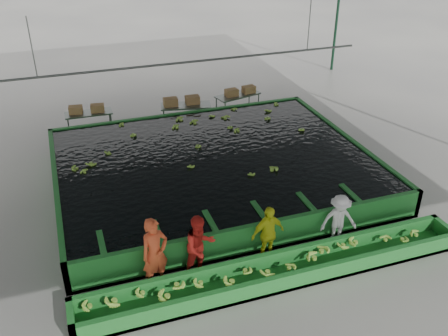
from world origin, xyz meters
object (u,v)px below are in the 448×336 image
object	(u,v)px
worker_b	(200,247)
packing_table_right	(238,104)
worker_d	(339,220)
worker_c	(268,234)
packing_table_left	(90,122)
sorting_trough	(279,271)
box_stack_left	(87,112)
worker_a	(155,254)
box_stack_right	(240,94)
packing_table_mid	(186,115)
flotation_tank	(214,169)
box_stack_mid	(182,105)

from	to	relation	value
worker_b	packing_table_right	size ratio (longest dim) A/B	0.89
worker_d	worker_c	bearing A→B (deg)	-166.35
worker_b	packing_table_left	xyz separation A→B (m)	(-1.67, 9.60, -0.45)
sorting_trough	box_stack_left	bearing A→B (deg)	108.49
worker_a	box_stack_right	world-z (taller)	worker_a
packing_table_mid	box_stack_left	world-z (taller)	box_stack_left
worker_d	packing_table_right	bearing A→B (deg)	99.63
packing_table_mid	box_stack_right	xyz separation A→B (m)	(2.53, 0.49, 0.42)
packing_table_left	worker_b	bearing A→B (deg)	-80.10
worker_a	packing_table_right	bearing A→B (deg)	40.95
worker_a	box_stack_left	size ratio (longest dim) A/B	1.41
sorting_trough	packing_table_mid	world-z (taller)	packing_table_mid
worker_b	box_stack_left	bearing A→B (deg)	86.11
worker_b	worker_c	bearing A→B (deg)	-14.03
worker_d	packing_table_left	xyz separation A→B (m)	(-5.52, 9.60, -0.35)
worker_c	packing_table_right	world-z (taller)	worker_c
packing_table_mid	box_stack_left	distance (m)	3.90
worker_b	packing_table_mid	xyz separation A→B (m)	(2.09, 8.91, -0.41)
flotation_tank	box_stack_mid	distance (m)	4.72
box_stack_right	packing_table_right	bearing A→B (deg)	172.13
sorting_trough	box_stack_right	bearing A→B (deg)	74.39
packing_table_mid	box_stack_mid	world-z (taller)	box_stack_mid
worker_a	worker_b	size ratio (longest dim) A/B	1.10
worker_d	box_stack_right	xyz separation A→B (m)	(0.77, 9.40, 0.12)
sorting_trough	box_stack_right	size ratio (longest dim) A/B	7.40
packing_table_right	box_stack_mid	world-z (taller)	box_stack_mid
flotation_tank	box_stack_left	xyz separation A→B (m)	(-3.49, 5.33, 0.37)
flotation_tank	packing_table_mid	world-z (taller)	packing_table_mid
worker_a	packing_table_left	bearing A→B (deg)	75.16
packing_table_left	sorting_trough	bearing A→B (deg)	-71.69
sorting_trough	box_stack_mid	xyz separation A→B (m)	(0.18, 9.80, 0.66)
packing_table_right	flotation_tank	bearing A→B (deg)	-118.21
packing_table_left	box_stack_mid	size ratio (longest dim) A/B	1.24
flotation_tank	box_stack_right	distance (m)	5.86
box_stack_right	box_stack_left	bearing A→B (deg)	177.89
box_stack_right	worker_c	bearing A→B (deg)	-106.73
worker_b	sorting_trough	bearing A→B (deg)	-38.39
packing_table_mid	box_stack_left	bearing A→B (deg)	169.22
sorting_trough	worker_c	size ratio (longest dim) A/B	6.21
packing_table_mid	box_stack_left	size ratio (longest dim) A/B	1.49
flotation_tank	worker_b	xyz separation A→B (m)	(-1.77, -4.30, 0.41)
box_stack_right	box_stack_mid	bearing A→B (deg)	-171.45
sorting_trough	box_stack_left	xyz separation A→B (m)	(-3.49, 10.43, 0.57)
sorting_trough	worker_a	bearing A→B (deg)	164.41
sorting_trough	packing_table_right	size ratio (longest dim) A/B	5.19
packing_table_right	box_stack_right	distance (m)	0.45
packing_table_left	packing_table_right	bearing A→B (deg)	-1.72
worker_a	packing_table_mid	size ratio (longest dim) A/B	0.95
box_stack_mid	worker_d	bearing A→B (deg)	-78.08
worker_b	box_stack_right	distance (m)	10.47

